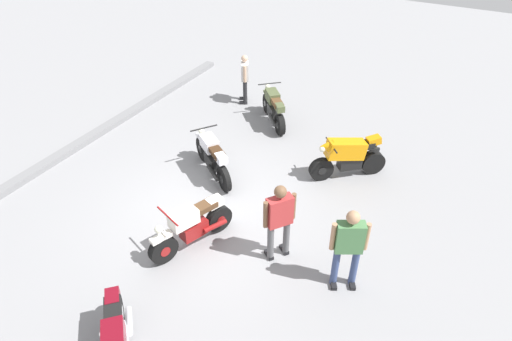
# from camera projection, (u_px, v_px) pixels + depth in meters

# --- Properties ---
(ground_plane) EXTENTS (40.00, 40.00, 0.00)m
(ground_plane) POSITION_uv_depth(u_px,v_px,m) (210.00, 208.00, 9.96)
(ground_plane) COLOR gray
(curb_edge) EXTENTS (14.00, 0.30, 0.15)m
(curb_edge) POSITION_uv_depth(u_px,v_px,m) (66.00, 152.00, 11.70)
(curb_edge) COLOR gray
(curb_edge) RESTS_ON ground
(motorcycle_cream_vintage) EXTENTS (1.89, 0.96, 1.07)m
(motorcycle_cream_vintage) POSITION_uv_depth(u_px,v_px,m) (192.00, 227.00, 8.75)
(motorcycle_cream_vintage) COLOR black
(motorcycle_cream_vintage) RESTS_ON ground
(motorcycle_silver_cruiser) EXTENTS (1.30, 1.78, 1.09)m
(motorcycle_silver_cruiser) POSITION_uv_depth(u_px,v_px,m) (212.00, 157.00, 10.72)
(motorcycle_silver_cruiser) COLOR black
(motorcycle_silver_cruiser) RESTS_ON ground
(motorcycle_orange_sportbike) EXTENTS (1.44, 1.59, 1.14)m
(motorcycle_orange_sportbike) POSITION_uv_depth(u_px,v_px,m) (348.00, 156.00, 10.62)
(motorcycle_orange_sportbike) COLOR black
(motorcycle_orange_sportbike) RESTS_ON ground
(motorcycle_olive_vintage) EXTENTS (1.55, 1.44, 1.07)m
(motorcycle_olive_vintage) POSITION_uv_depth(u_px,v_px,m) (274.00, 108.00, 12.86)
(motorcycle_olive_vintage) COLOR black
(motorcycle_olive_vintage) RESTS_ON ground
(person_in_green_shirt) EXTENTS (0.49, 0.63, 1.75)m
(person_in_green_shirt) POSITION_uv_depth(u_px,v_px,m) (349.00, 244.00, 7.62)
(person_in_green_shirt) COLOR #384772
(person_in_green_shirt) RESTS_ON ground
(person_in_white_shirt) EXTENTS (0.58, 0.47, 1.57)m
(person_in_white_shirt) POSITION_uv_depth(u_px,v_px,m) (245.00, 76.00, 13.75)
(person_in_white_shirt) COLOR #262628
(person_in_white_shirt) RESTS_ON ground
(person_in_red_shirt) EXTENTS (0.59, 0.52, 1.75)m
(person_in_red_shirt) POSITION_uv_depth(u_px,v_px,m) (279.00, 218.00, 8.18)
(person_in_red_shirt) COLOR #59595B
(person_in_red_shirt) RESTS_ON ground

